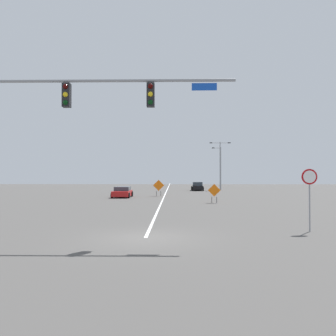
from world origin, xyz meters
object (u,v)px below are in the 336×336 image
Objects in this scene: stop_sign at (309,188)px; construction_sign_median_near at (214,191)px; construction_sign_left_shoulder at (159,186)px; car_black_distant at (197,187)px; street_lamp_near_left at (220,162)px; traffic_signal_assembly at (64,112)px; street_lamp_mid_left at (220,166)px; car_red_near at (122,192)px.

stop_sign is 1.66× the size of construction_sign_median_near.
car_black_distant is at bearing 67.56° from construction_sign_left_shoulder.
street_lamp_near_left is (1.14, 40.26, 2.70)m from stop_sign.
stop_sign is 1.49× the size of construction_sign_left_shoulder.
traffic_signal_assembly reaches higher than stop_sign.
street_lamp_mid_left is 5.64m from car_black_distant.
street_lamp_mid_left is 0.91× the size of street_lamp_near_left.
traffic_signal_assembly is 3.71× the size of stop_sign.
traffic_signal_assembly is 12.06m from stop_sign.
car_red_near is (-4.22, -2.41, -0.67)m from construction_sign_left_shoulder.
car_red_near is (-14.13, -18.41, -3.50)m from street_lamp_mid_left.
traffic_signal_assembly is at bearing -95.94° from construction_sign_left_shoulder.
street_lamp_near_left is 2.07× the size of car_red_near.
street_lamp_near_left reaches higher than construction_sign_left_shoulder.
car_black_distant is (0.02, 24.09, -0.48)m from construction_sign_median_near.
car_red_near is 0.97× the size of car_black_distant.
stop_sign is at bearing -80.36° from construction_sign_median_near.
street_lamp_mid_left is at bearing 58.22° from construction_sign_left_shoulder.
street_lamp_near_left reaches higher than car_red_near.
street_lamp_near_left is (-0.22, -1.70, 0.73)m from street_lamp_mid_left.
construction_sign_median_near is at bearing 63.94° from traffic_signal_assembly.
street_lamp_mid_left is 19.03m from construction_sign_left_shoulder.
traffic_signal_assembly reaches higher than car_black_distant.
street_lamp_mid_left reaches higher than stop_sign.
street_lamp_near_left is at bearing 73.35° from traffic_signal_assembly.
construction_sign_median_near is at bearing -59.63° from construction_sign_left_shoulder.
street_lamp_near_left is 24.82m from construction_sign_median_near.
street_lamp_near_left is at bearing 80.94° from construction_sign_median_near.
stop_sign is 40.24m from car_black_distant.
street_lamp_near_left is 4.00× the size of construction_sign_left_shoulder.
traffic_signal_assembly is 1.38× the size of street_lamp_near_left.
construction_sign_left_shoulder is (-9.91, -16.00, -2.84)m from street_lamp_mid_left.
car_red_near is at bearing -127.50° from street_lamp_mid_left.
stop_sign is at bearing 8.87° from traffic_signal_assembly.
construction_sign_left_shoulder is at bearing 120.37° from construction_sign_median_near.
construction_sign_median_near is (-2.72, 16.03, -1.00)m from stop_sign.
traffic_signal_assembly is at bearing -116.06° from construction_sign_median_near.
construction_sign_left_shoulder is (-5.82, 9.94, 0.13)m from construction_sign_median_near.
stop_sign is at bearing -71.78° from construction_sign_left_shoulder.
street_lamp_mid_left is 4.07× the size of construction_sign_median_near.
street_lamp_mid_left is 1.86m from street_lamp_near_left.
construction_sign_left_shoulder is 4.90m from car_red_near.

